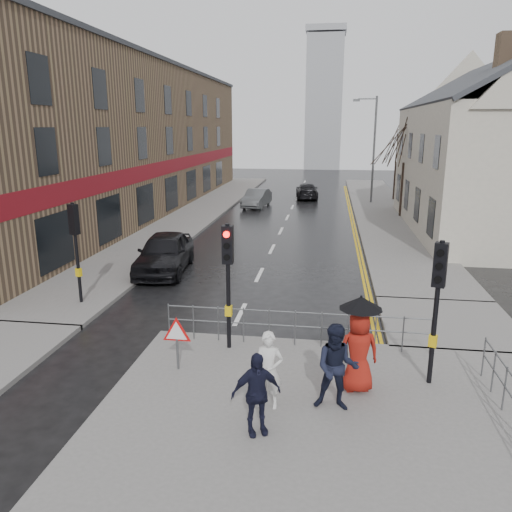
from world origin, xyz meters
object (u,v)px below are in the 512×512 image
(pedestrian_b, at_px, (337,368))
(pedestrian_a, at_px, (269,370))
(pedestrian_d, at_px, (256,394))
(car_mid, at_px, (257,198))
(pedestrian_with_umbrella, at_px, (359,342))
(car_parked, at_px, (164,253))

(pedestrian_b, bearing_deg, pedestrian_a, -172.58)
(pedestrian_d, xyz_separation_m, car_mid, (-4.18, 28.62, -0.30))
(pedestrian_a, distance_m, pedestrian_with_umbrella, 2.16)
(pedestrian_with_umbrella, height_order, car_mid, pedestrian_with_umbrella)
(pedestrian_a, xyz_separation_m, pedestrian_with_umbrella, (1.89, 0.98, 0.33))
(car_parked, bearing_deg, pedestrian_with_umbrella, -55.95)
(pedestrian_a, relative_size, car_mid, 0.41)
(pedestrian_b, distance_m, pedestrian_d, 1.89)
(pedestrian_a, xyz_separation_m, pedestrian_d, (-0.12, -0.97, -0.00))
(pedestrian_b, xyz_separation_m, pedestrian_d, (-1.54, -1.09, -0.10))
(pedestrian_a, relative_size, pedestrian_with_umbrella, 0.76)
(pedestrian_b, distance_m, car_mid, 28.11)
(pedestrian_a, distance_m, pedestrian_d, 0.97)
(pedestrian_b, height_order, pedestrian_with_umbrella, pedestrian_with_umbrella)
(pedestrian_b, relative_size, pedestrian_d, 1.12)
(pedestrian_b, height_order, car_parked, pedestrian_b)
(pedestrian_a, bearing_deg, pedestrian_d, -94.60)
(pedestrian_with_umbrella, distance_m, pedestrian_d, 2.82)
(pedestrian_with_umbrella, xyz_separation_m, car_parked, (-7.50, 9.00, -0.49))
(pedestrian_a, relative_size, car_parked, 0.35)
(pedestrian_d, bearing_deg, car_parked, 92.04)
(car_parked, bearing_deg, pedestrian_d, -69.16)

